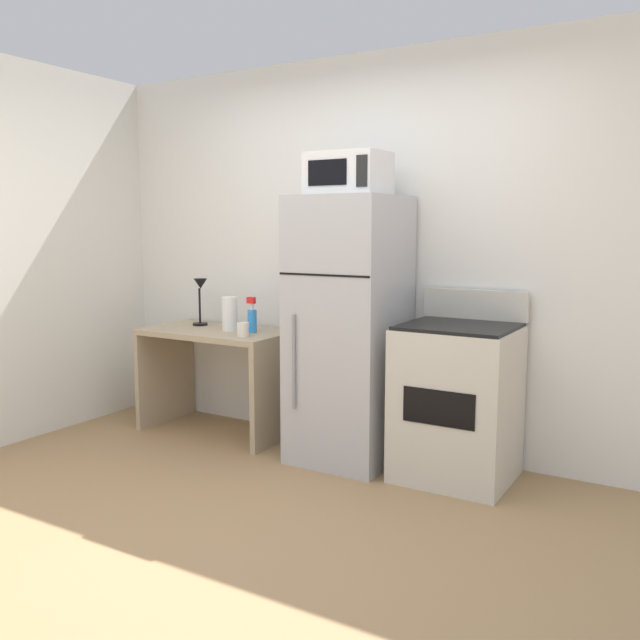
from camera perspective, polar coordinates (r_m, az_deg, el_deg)
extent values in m
plane|color=#9E7A51|center=(3.42, -8.19, -17.81)|extent=(12.00, 12.00, 0.00)
cube|color=white|center=(4.53, 5.17, 5.59)|extent=(5.00, 0.10, 2.60)
cube|color=tan|center=(4.87, -8.68, -1.04)|extent=(1.08, 0.60, 0.04)
cube|color=tan|center=(5.28, -12.95, -4.60)|extent=(0.04, 0.60, 0.71)
cube|color=tan|center=(4.64, -3.60, -6.14)|extent=(0.04, 0.60, 0.71)
cylinder|color=black|center=(5.11, -10.12, -0.35)|extent=(0.11, 0.11, 0.02)
cylinder|color=black|center=(5.09, -10.16, 1.20)|extent=(0.02, 0.02, 0.26)
cone|color=black|center=(5.04, -10.10, 3.05)|extent=(0.10, 0.10, 0.08)
cylinder|color=white|center=(4.80, -7.66, 0.52)|extent=(0.11, 0.11, 0.24)
cylinder|color=#2D8CEA|center=(4.70, -5.76, -0.10)|extent=(0.06, 0.06, 0.16)
cylinder|color=white|center=(4.68, -5.78, 1.14)|extent=(0.02, 0.02, 0.04)
cube|color=red|center=(4.67, -5.86, 1.67)|extent=(0.06, 0.03, 0.04)
cylinder|color=white|center=(4.53, -6.55, -0.81)|extent=(0.08, 0.08, 0.09)
cube|color=#B7B7BC|center=(4.24, 2.48, -0.87)|extent=(0.62, 0.64, 1.67)
cube|color=black|center=(3.92, 0.26, 3.82)|extent=(0.61, 0.00, 0.01)
cylinder|color=gray|center=(4.08, -2.24, -3.58)|extent=(0.02, 0.02, 0.58)
cube|color=silver|center=(4.19, 2.43, 12.26)|extent=(0.46, 0.34, 0.26)
cube|color=black|center=(4.06, 0.60, 12.40)|extent=(0.26, 0.01, 0.15)
cube|color=black|center=(3.95, 3.56, 12.51)|extent=(0.07, 0.01, 0.18)
cube|color=beige|center=(4.06, 11.52, -6.96)|extent=(0.65, 0.60, 0.90)
cube|color=black|center=(3.97, 11.70, -0.53)|extent=(0.62, 0.58, 0.02)
cube|color=beige|center=(4.22, 12.99, 1.30)|extent=(0.65, 0.04, 0.18)
cube|color=black|center=(3.77, 10.00, -7.36)|extent=(0.41, 0.01, 0.20)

